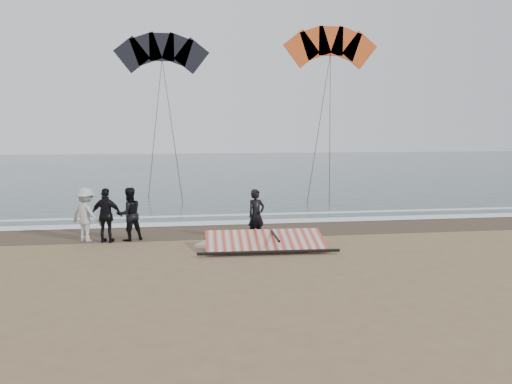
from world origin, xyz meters
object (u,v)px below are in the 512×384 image
Objects in this scene: man_main at (256,215)px; board_white at (312,242)px; board_cream at (224,239)px; sail_rig at (262,242)px.

man_main is 2.03m from board_white.
sail_rig is at bearing -13.93° from board_cream.
board_cream is at bearing 170.71° from board_white.
board_cream is 0.58× the size of sail_rig.
man_main reaches higher than board_cream.
man_main reaches higher than board_white.
sail_rig is (-1.71, -0.41, 0.15)m from board_white.
sail_rig is at bearing -114.05° from man_main.
board_white is 0.57× the size of sail_rig.
board_cream is 1.68m from sail_rig.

